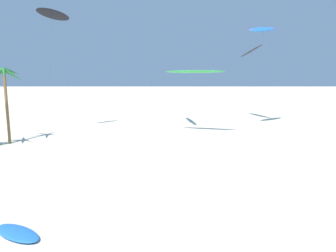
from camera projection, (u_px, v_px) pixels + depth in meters
The scene contains 6 objects.
palm_tree_3 at pixel (4, 82), 44.64m from camera, with size 4.72×5.17×9.99m.
flying_kite_0 at pixel (52, 14), 49.50m from camera, with size 4.57×6.08×18.44m.
flying_kite_1 at pixel (193, 72), 49.12m from camera, with size 8.66×8.31×9.65m.
flying_kite_2 at pixel (250, 51), 60.45m from camera, with size 2.97×11.27×13.74m.
flying_kite_3 at pixel (261, 29), 53.69m from camera, with size 5.61×11.83×16.39m.
grounded_kite_1 at pixel (16, 233), 21.53m from camera, with size 4.04×3.40×0.33m.
Camera 1 is at (1.90, -2.53, 10.65)m, focal length 37.09 mm.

